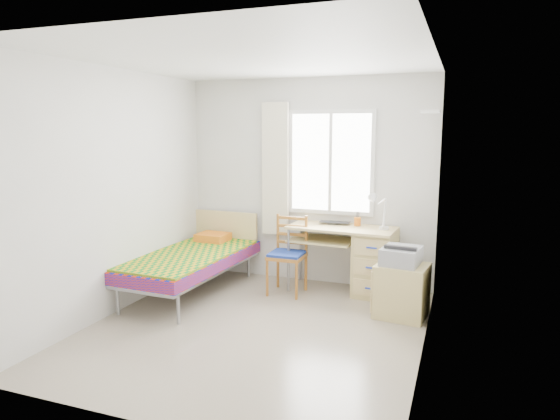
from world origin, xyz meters
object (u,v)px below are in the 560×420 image
object	(u,v)px
desk	(369,259)
cabinet	(401,291)
printer	(401,255)
chair	(289,250)
bed	(193,259)

from	to	relation	value
desk	cabinet	bearing A→B (deg)	-50.03
desk	printer	distance (m)	0.77
cabinet	printer	bearing A→B (deg)	133.34
cabinet	desk	bearing A→B (deg)	133.37
cabinet	chair	bearing A→B (deg)	173.31
bed	cabinet	distance (m)	2.47
printer	desk	bearing A→B (deg)	133.18
bed	chair	bearing A→B (deg)	22.69
chair	cabinet	xyz separation A→B (m)	(1.38, -0.34, -0.25)
printer	chair	bearing A→B (deg)	173.91
bed	printer	xyz separation A→B (m)	(2.45, 0.08, 0.24)
bed	cabinet	size ratio (longest dim) A/B	3.51
bed	printer	distance (m)	2.46
desk	printer	world-z (taller)	desk
chair	cabinet	size ratio (longest dim) A/B	1.64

